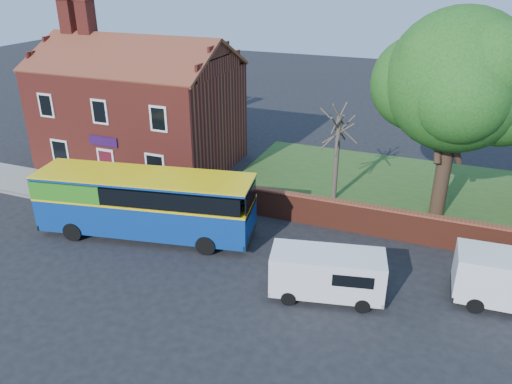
% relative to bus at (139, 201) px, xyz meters
% --- Properties ---
extents(ground, '(120.00, 120.00, 0.00)m').
position_rel_bus_xyz_m(ground, '(1.48, -2.79, -1.84)').
color(ground, black).
rests_on(ground, ground).
extents(pavement, '(18.00, 3.50, 0.12)m').
position_rel_bus_xyz_m(pavement, '(-5.52, 2.96, -1.78)').
color(pavement, gray).
rests_on(pavement, ground).
extents(kerb, '(18.00, 0.15, 0.14)m').
position_rel_bus_xyz_m(kerb, '(-5.52, 1.21, -1.77)').
color(kerb, slate).
rests_on(kerb, ground).
extents(grass_strip, '(26.00, 12.00, 0.04)m').
position_rel_bus_xyz_m(grass_strip, '(14.48, 10.21, -1.82)').
color(grass_strip, '#426B28').
rests_on(grass_strip, ground).
extents(shop_building, '(12.30, 8.13, 10.50)m').
position_rel_bus_xyz_m(shop_building, '(-5.54, 8.70, 1.57)').
color(shop_building, maroon).
rests_on(shop_building, ground).
extents(boundary_wall, '(22.00, 0.38, 1.60)m').
position_rel_bus_xyz_m(boundary_wall, '(14.48, 4.21, -1.03)').
color(boundary_wall, maroon).
rests_on(boundary_wall, ground).
extents(bus, '(10.99, 4.59, 3.25)m').
position_rel_bus_xyz_m(bus, '(0.00, 0.00, 0.00)').
color(bus, navy).
rests_on(bus, ground).
extents(van_near, '(4.83, 2.73, 2.00)m').
position_rel_bus_xyz_m(van_near, '(9.99, -1.64, -0.73)').
color(van_near, white).
rests_on(van_near, ground).
extents(large_tree, '(8.90, 7.04, 10.85)m').
position_rel_bus_xyz_m(large_tree, '(13.84, 7.94, 5.26)').
color(large_tree, black).
rests_on(large_tree, ground).
extents(bare_tree, '(2.03, 2.41, 5.40)m').
position_rel_bus_xyz_m(bare_tree, '(8.06, 7.70, 0.93)').
color(bare_tree, '#4C4238').
rests_on(bare_tree, ground).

